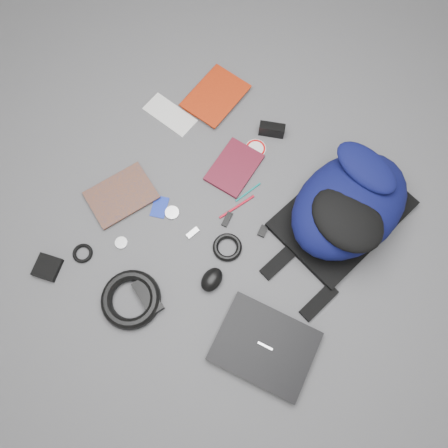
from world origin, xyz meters
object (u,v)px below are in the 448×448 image
Objects in this scene: comic_book at (110,178)px; pouch at (47,267)px; dvd_case at (234,168)px; textbook_red at (197,85)px; compact_camera at (272,130)px; mouse at (212,280)px; power_brick at (148,296)px; laptop at (265,346)px; backpack at (349,205)px.

pouch is at bearing -61.74° from comic_book.
dvd_case is 2.46× the size of pouch.
compact_camera is at bearing 0.56° from textbook_red.
textbook_red is 2.69× the size of mouse.
dvd_case is at bearing 115.29° from power_brick.
mouse is at bearing 71.19° from power_brick.
laptop is 1.08m from textbook_red.
backpack is 1.63× the size of laptop.
power_brick is at bearing -176.48° from laptop.
backpack is 6.08× the size of pouch.
backpack is 2.48× the size of dvd_case.
pouch is (-0.36, -0.12, -0.01)m from power_brick.
textbook_red is at bearing -178.76° from backpack.
backpack is 1.10m from pouch.
backpack is at bearing 47.47° from comic_book.
pouch is (0.04, -0.40, 0.00)m from comic_book.
power_brick is (-0.43, -0.09, 0.00)m from laptop.
dvd_case is at bearing -123.74° from compact_camera.
compact_camera reaches higher than comic_book.
backpack is 0.78m from power_brick.
laptop reaches higher than dvd_case.
textbook_red is at bearing 144.02° from dvd_case.
pouch is (-0.33, -0.71, 0.00)m from dvd_case.
mouse is at bearing 11.78° from comic_book.
compact_camera is at bearing 103.05° from mouse.
laptop is 2.44× the size of power_brick.
mouse is at bearing -105.44° from backpack.
dvd_case is at bearing -31.20° from textbook_red.
compact_camera reaches higher than textbook_red.
power_brick is at bearing -62.85° from textbook_red.
compact_camera is at bearing 78.64° from dvd_case.
power_brick is 1.53× the size of pouch.
mouse is (0.19, -0.41, 0.02)m from dvd_case.
comic_book is 2.41× the size of compact_camera.
dvd_case is (-0.47, 0.50, -0.01)m from laptop.
backpack is 0.55m from mouse.
mouse reaches higher than pouch.
comic_book is (-0.03, -0.54, -0.00)m from textbook_red.
textbook_red reaches higher than pouch.
backpack is at bearing 61.41° from mouse.
laptop is at bearing -75.29° from backpack.
compact_camera is at bearing 74.91° from comic_book.
comic_book is at bearing 167.09° from power_brick.
mouse is at bearing -68.16° from dvd_case.
pouch is (-0.51, -0.30, -0.01)m from mouse.
backpack is 2.17× the size of comic_book.
backpack is at bearing 80.09° from power_brick.
laptop is 1.28× the size of textbook_red.
textbook_red is 1.18× the size of dvd_case.
pouch is at bearing -173.41° from laptop.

